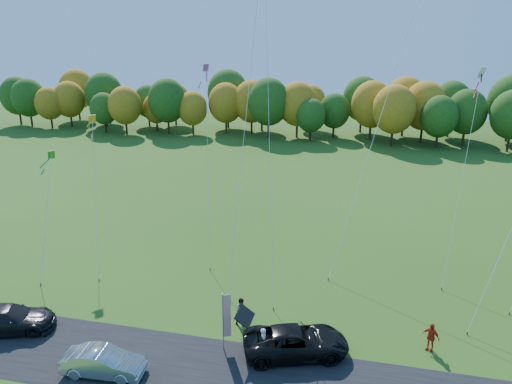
% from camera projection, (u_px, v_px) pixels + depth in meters
% --- Properties ---
extents(ground, '(160.00, 160.00, 0.00)m').
position_uv_depth(ground, '(233.00, 331.00, 30.33)').
color(ground, '#2A4F14').
extents(asphalt_strip, '(90.00, 6.00, 0.01)m').
position_uv_depth(asphalt_strip, '(213.00, 373.00, 26.64)').
color(asphalt_strip, black).
rests_on(asphalt_strip, ground).
extents(tree_line, '(116.00, 12.00, 10.00)m').
position_uv_depth(tree_line, '(325.00, 141.00, 81.13)').
color(tree_line, '#1E4711').
rests_on(tree_line, ground).
extents(black_suv, '(6.49, 4.47, 1.65)m').
position_uv_depth(black_suv, '(296.00, 341.00, 27.97)').
color(black_suv, black).
rests_on(black_suv, ground).
extents(silver_sedan, '(4.50, 1.86, 1.45)m').
position_uv_depth(silver_sedan, '(103.00, 362.00, 26.38)').
color(silver_sedan, '#ACACB1').
rests_on(silver_sedan, ground).
extents(dark_truck_a, '(5.99, 4.03, 1.61)m').
position_uv_depth(dark_truck_a, '(7.00, 319.00, 30.15)').
color(dark_truck_a, black).
rests_on(dark_truck_a, ground).
extents(person_tailgate_a, '(0.59, 0.72, 1.70)m').
position_uv_depth(person_tailgate_a, '(264.00, 342.00, 27.89)').
color(person_tailgate_a, white).
rests_on(person_tailgate_a, ground).
extents(person_tailgate_b, '(1.04, 1.07, 1.74)m').
position_uv_depth(person_tailgate_b, '(242.00, 311.00, 30.87)').
color(person_tailgate_b, gray).
rests_on(person_tailgate_b, ground).
extents(person_east, '(1.09, 0.87, 1.72)m').
position_uv_depth(person_east, '(431.00, 337.00, 28.33)').
color(person_east, red).
rests_on(person_east, ground).
extents(feather_flag, '(0.44, 0.25, 3.57)m').
position_uv_depth(feather_flag, '(226.00, 316.00, 28.04)').
color(feather_flag, '#999999').
rests_on(feather_flag, ground).
extents(kite_delta_blue, '(4.90, 11.99, 32.80)m').
position_uv_depth(kite_delta_blue, '(267.00, 53.00, 33.03)').
color(kite_delta_blue, '#4C3F33').
rests_on(kite_delta_blue, ground).
extents(kite_parafoil_orange, '(8.22, 12.18, 24.31)m').
position_uv_depth(kite_parafoil_orange, '(384.00, 107.00, 37.32)').
color(kite_parafoil_orange, '#4C3F33').
rests_on(kite_parafoil_orange, ground).
extents(kite_delta_red, '(2.28, 9.31, 23.09)m').
position_uv_depth(kite_delta_red, '(247.00, 98.00, 34.39)').
color(kite_delta_red, '#4C3F33').
rests_on(kite_delta_red, ground).
extents(kite_diamond_yellow, '(3.95, 7.31, 11.30)m').
position_uv_depth(kite_diamond_yellow, '(95.00, 195.00, 38.05)').
color(kite_diamond_yellow, '#4C3F33').
rests_on(kite_diamond_yellow, ground).
extents(kite_diamond_green, '(1.42, 4.84, 9.20)m').
position_uv_depth(kite_diamond_green, '(46.00, 216.00, 36.38)').
color(kite_diamond_green, '#4C3F33').
rests_on(kite_diamond_green, ground).
extents(kite_diamond_white, '(2.76, 8.11, 15.19)m').
position_uv_depth(kite_diamond_white, '(463.00, 177.00, 35.98)').
color(kite_diamond_white, '#4C3F33').
rests_on(kite_diamond_white, ground).
extents(kite_diamond_pink, '(2.59, 6.98, 15.11)m').
position_uv_depth(kite_diamond_pink, '(208.00, 165.00, 38.85)').
color(kite_diamond_pink, '#4C3F33').
rests_on(kite_diamond_pink, ground).
extents(kite_diamond_blue_low, '(3.62, 4.16, 9.21)m').
position_uv_depth(kite_diamond_blue_low, '(499.00, 258.00, 29.97)').
color(kite_diamond_blue_low, '#4C3F33').
rests_on(kite_diamond_blue_low, ground).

